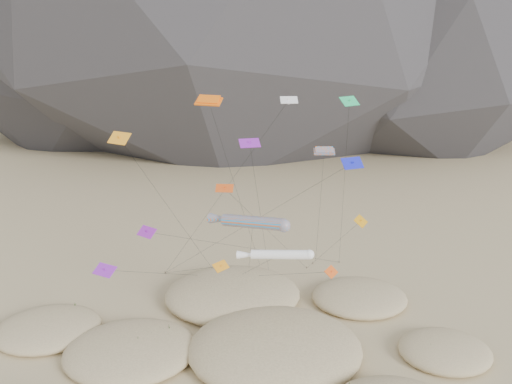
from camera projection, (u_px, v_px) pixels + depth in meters
dunes at (225, 356)px, 49.11m from camera, size 51.91×36.75×3.94m
dune_grass at (224, 351)px, 49.75m from camera, size 42.07×27.97×1.48m
kite_stakes at (264, 270)px, 68.13m from camera, size 24.32×3.47×0.30m
rainbow_tube_kite at (250, 222)px, 50.01m from camera, size 8.25×16.44×14.00m
white_tube_kite at (277, 255)px, 48.58m from camera, size 7.56×16.42×11.23m
orange_parafoil at (209, 103)px, 49.74m from camera, size 7.61×14.17×25.18m
multi_parafoil at (324, 153)px, 55.25m from camera, size 2.85×11.17×19.06m
delta_kites at (245, 191)px, 50.83m from camera, size 29.19×21.28×24.75m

